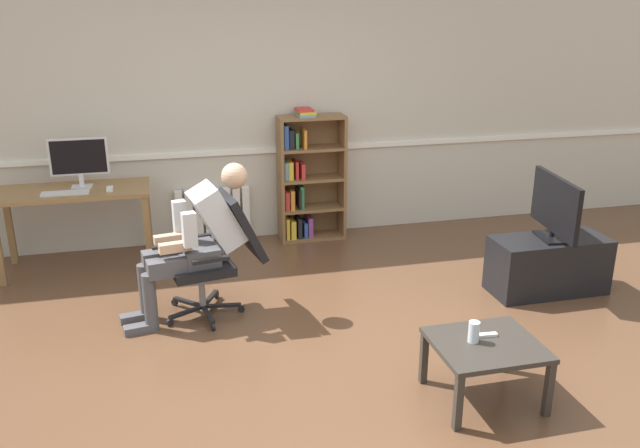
# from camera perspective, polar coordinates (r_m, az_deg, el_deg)

# --- Properties ---
(ground_plane) EXTENTS (18.00, 18.00, 0.00)m
(ground_plane) POSITION_cam_1_polar(r_m,az_deg,el_deg) (4.64, 0.73, -11.73)
(ground_plane) COLOR brown
(back_wall) EXTENTS (12.00, 0.13, 2.70)m
(back_wall) POSITION_cam_1_polar(r_m,az_deg,el_deg) (6.66, -5.05, 10.12)
(back_wall) COLOR beige
(back_wall) RESTS_ON ground_plane
(computer_desk) EXTENTS (1.33, 0.61, 0.76)m
(computer_desk) POSITION_cam_1_polar(r_m,az_deg,el_deg) (6.30, -20.72, 1.90)
(computer_desk) COLOR olive
(computer_desk) RESTS_ON ground_plane
(imac_monitor) EXTENTS (0.51, 0.14, 0.45)m
(imac_monitor) POSITION_cam_1_polar(r_m,az_deg,el_deg) (6.27, -20.33, 5.36)
(imac_monitor) COLOR silver
(imac_monitor) RESTS_ON computer_desk
(keyboard) EXTENTS (0.40, 0.12, 0.02)m
(keyboard) POSITION_cam_1_polar(r_m,az_deg,el_deg) (6.14, -21.38, 2.54)
(keyboard) COLOR silver
(keyboard) RESTS_ON computer_desk
(computer_mouse) EXTENTS (0.06, 0.10, 0.03)m
(computer_mouse) POSITION_cam_1_polar(r_m,az_deg,el_deg) (6.12, -17.90, 2.94)
(computer_mouse) COLOR white
(computer_mouse) RESTS_ON computer_desk
(bookshelf) EXTENTS (0.68, 0.29, 1.35)m
(bookshelf) POSITION_cam_1_polar(r_m,az_deg,el_deg) (6.68, -1.21, 3.96)
(bookshelf) COLOR brown
(bookshelf) RESTS_ON ground_plane
(radiator) EXTENTS (0.74, 0.08, 0.56)m
(radiator) POSITION_cam_1_polar(r_m,az_deg,el_deg) (6.74, -9.30, 0.72)
(radiator) COLOR white
(radiator) RESTS_ON ground_plane
(office_chair) EXTENTS (0.82, 0.63, 0.97)m
(office_chair) POSITION_cam_1_polar(r_m,az_deg,el_deg) (5.15, -8.79, -2.25)
(office_chair) COLOR black
(office_chair) RESTS_ON ground_plane
(person_seated) EXTENTS (1.04, 0.48, 1.20)m
(person_seated) POSITION_cam_1_polar(r_m,az_deg,el_deg) (5.07, -10.78, -1.22)
(person_seated) COLOR #4C4C51
(person_seated) RESTS_ON ground_plane
(tv_stand) EXTENTS (0.98, 0.42, 0.48)m
(tv_stand) POSITION_cam_1_polar(r_m,az_deg,el_deg) (5.87, 19.30, -3.40)
(tv_stand) COLOR black
(tv_stand) RESTS_ON ground_plane
(tv_screen) EXTENTS (0.24, 0.79, 0.53)m
(tv_screen) POSITION_cam_1_polar(r_m,az_deg,el_deg) (5.70, 19.88, 1.42)
(tv_screen) COLOR black
(tv_screen) RESTS_ON tv_stand
(coffee_table) EXTENTS (0.64, 0.57, 0.39)m
(coffee_table) POSITION_cam_1_polar(r_m,az_deg,el_deg) (4.19, 14.29, -10.64)
(coffee_table) COLOR #332D28
(coffee_table) RESTS_ON ground_plane
(drinking_glass) EXTENTS (0.07, 0.07, 0.13)m
(drinking_glass) POSITION_cam_1_polar(r_m,az_deg,el_deg) (4.12, 13.30, -9.16)
(drinking_glass) COLOR silver
(drinking_glass) RESTS_ON coffee_table
(spare_remote) EXTENTS (0.15, 0.05, 0.02)m
(spare_remote) POSITION_cam_1_polar(r_m,az_deg,el_deg) (4.23, 14.25, -9.39)
(spare_remote) COLOR white
(spare_remote) RESTS_ON coffee_table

